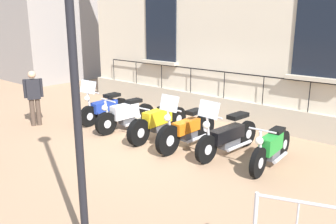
# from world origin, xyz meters

# --- Properties ---
(ground_plane) EXTENTS (60.00, 60.00, 0.00)m
(ground_plane) POSITION_xyz_m (0.00, 0.00, 0.00)
(ground_plane) COLOR #9E7A5B
(motorcycle_blue) EXTENTS (1.91, 0.73, 1.35)m
(motorcycle_blue) POSITION_xyz_m (-0.09, -2.66, 0.43)
(motorcycle_blue) COLOR black
(motorcycle_blue) RESTS_ON ground_plane
(motorcycle_white) EXTENTS (2.01, 0.64, 0.96)m
(motorcycle_white) POSITION_xyz_m (0.01, -1.60, 0.42)
(motorcycle_white) COLOR black
(motorcycle_white) RESTS_ON ground_plane
(motorcycle_yellow) EXTENTS (2.22, 0.57, 0.95)m
(motorcycle_yellow) POSITION_xyz_m (-0.08, -0.44, 0.42)
(motorcycle_yellow) COLOR black
(motorcycle_yellow) RESTS_ON ground_plane
(motorcycle_orange) EXTENTS (2.10, 0.60, 1.40)m
(motorcycle_orange) POSITION_xyz_m (0.01, 0.56, 0.44)
(motorcycle_orange) COLOR black
(motorcycle_orange) RESTS_ON ground_plane
(motorcycle_black) EXTENTS (2.16, 0.64, 1.38)m
(motorcycle_black) POSITION_xyz_m (-0.25, 1.54, 0.44)
(motorcycle_black) COLOR black
(motorcycle_black) RESTS_ON ground_plane
(motorcycle_green) EXTENTS (1.95, 0.55, 0.96)m
(motorcycle_green) POSITION_xyz_m (-0.24, 2.61, 0.41)
(motorcycle_green) COLOR black
(motorcycle_green) RESTS_ON ground_plane
(lamppost) EXTENTS (0.32, 0.32, 5.08)m
(lamppost) POSITION_xyz_m (4.03, 2.00, 2.81)
(lamppost) COLOR black
(lamppost) RESTS_ON ground_plane
(pedestrian_standing) EXTENTS (0.49, 0.35, 1.61)m
(pedestrian_standing) POSITION_xyz_m (1.47, -3.90, 0.90)
(pedestrian_standing) COLOR #47382D
(pedestrian_standing) RESTS_ON ground_plane
(distant_building) EXTENTS (4.80, 6.57, 8.05)m
(distant_building) POSITION_xyz_m (-3.85, -12.57, 4.02)
(distant_building) COLOR gray
(distant_building) RESTS_ON ground_plane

